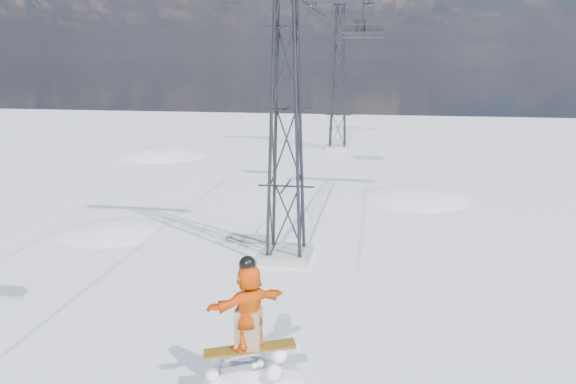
# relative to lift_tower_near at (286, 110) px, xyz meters

# --- Properties ---
(ground) EXTENTS (120.00, 120.00, 0.00)m
(ground) POSITION_rel_lift_tower_near_xyz_m (-0.80, -8.00, -5.47)
(ground) COLOR white
(ground) RESTS_ON ground
(snow_terrain) EXTENTS (39.00, 37.00, 22.00)m
(snow_terrain) POSITION_rel_lift_tower_near_xyz_m (-5.57, 13.24, -15.06)
(snow_terrain) COLOR white
(snow_terrain) RESTS_ON ground
(lift_tower_near) EXTENTS (5.20, 1.80, 11.43)m
(lift_tower_near) POSITION_rel_lift_tower_near_xyz_m (0.00, 0.00, 0.00)
(lift_tower_near) COLOR #999999
(lift_tower_near) RESTS_ON ground
(lift_tower_far) EXTENTS (5.20, 1.80, 11.43)m
(lift_tower_far) POSITION_rel_lift_tower_near_xyz_m (0.00, 25.00, 0.00)
(lift_tower_far) COLOR #999999
(lift_tower_far) RESTS_ON ground
(lift_chair_mid) EXTENTS (2.18, 0.63, 2.71)m
(lift_chair_mid) POSITION_rel_lift_tower_near_xyz_m (2.20, 10.95, 3.21)
(lift_chair_mid) COLOR black
(lift_chair_mid) RESTS_ON ground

